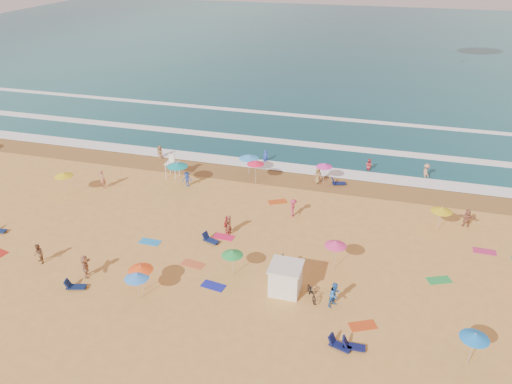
# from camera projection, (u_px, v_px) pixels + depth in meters

# --- Properties ---
(ground) EXTENTS (220.00, 220.00, 0.00)m
(ground) POSITION_uv_depth(u_px,v_px,m) (227.00, 240.00, 40.22)
(ground) COLOR gold
(ground) RESTS_ON ground
(ocean) EXTENTS (220.00, 140.00, 0.18)m
(ocean) POSITION_uv_depth(u_px,v_px,m) (347.00, 44.00, 112.06)
(ocean) COLOR #0C4756
(ocean) RESTS_ON ground
(wet_sand) EXTENTS (220.00, 220.00, 0.00)m
(wet_sand) POSITION_uv_depth(u_px,v_px,m) (266.00, 176.00, 50.90)
(wet_sand) COLOR olive
(wet_sand) RESTS_ON ground
(surf_foam) EXTENTS (200.00, 18.70, 0.05)m
(surf_foam) POSITION_uv_depth(u_px,v_px,m) (285.00, 144.00, 58.40)
(surf_foam) COLOR white
(surf_foam) RESTS_ON ground
(cabana) EXTENTS (2.00, 2.00, 2.00)m
(cabana) POSITION_uv_depth(u_px,v_px,m) (286.00, 279.00, 34.05)
(cabana) COLOR white
(cabana) RESTS_ON ground
(cabana_roof) EXTENTS (2.20, 2.20, 0.12)m
(cabana_roof) POSITION_uv_depth(u_px,v_px,m) (286.00, 266.00, 33.57)
(cabana_roof) COLOR silver
(cabana_roof) RESTS_ON cabana
(bicycle) EXTENTS (1.39, 1.96, 0.98)m
(bicycle) POSITION_uv_depth(u_px,v_px,m) (312.00, 292.00, 33.57)
(bicycle) COLOR black
(bicycle) RESTS_ON ground
(lifeguard_stand) EXTENTS (1.20, 1.20, 2.10)m
(lifeguard_stand) POSITION_uv_depth(u_px,v_px,m) (172.00, 167.00, 50.27)
(lifeguard_stand) COLOR white
(lifeguard_stand) RESTS_ON ground
(beach_umbrellas) EXTENTS (62.08, 27.50, 0.79)m
(beach_umbrellas) POSITION_uv_depth(u_px,v_px,m) (229.00, 213.00, 40.01)
(beach_umbrellas) COLOR #EA347E
(beach_umbrellas) RESTS_ON ground
(loungers) EXTENTS (50.94, 22.83, 0.34)m
(loungers) POSITION_uv_depth(u_px,v_px,m) (311.00, 270.00, 36.36)
(loungers) COLOR navy
(loungers) RESTS_ON ground
(towels) EXTENTS (38.25, 21.20, 0.03)m
(towels) POSITION_uv_depth(u_px,v_px,m) (229.00, 261.00, 37.66)
(towels) COLOR red
(towels) RESTS_ON ground
(beachgoers) EXTENTS (43.75, 25.29, 2.12)m
(beachgoers) POSITION_uv_depth(u_px,v_px,m) (252.00, 208.00, 43.37)
(beachgoers) COLOR red
(beachgoers) RESTS_ON ground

